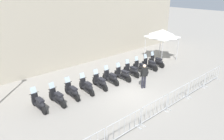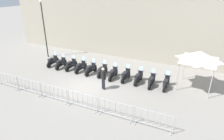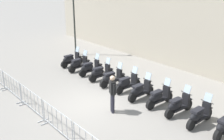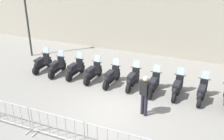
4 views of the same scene
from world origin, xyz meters
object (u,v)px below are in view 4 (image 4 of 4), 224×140
object	(u,v)px
barrier_segment_2	(57,128)
motorcycle_7	(177,88)
motorcycle_4	(111,77)
motorcycle_8	(202,92)
barrier_segment_1	(7,114)
motorcycle_5	(132,80)
motorcycle_2	(75,69)
motorcycle_1	(56,67)
street_lamp	(25,1)
motorcycle_0	(41,63)
motorcycle_6	(153,85)
officer_near_row_end	(145,93)
motorcycle_3	(92,73)

from	to	relation	value
barrier_segment_2	motorcycle_7	bearing A→B (deg)	61.22
motorcycle_4	motorcycle_8	bearing A→B (deg)	6.92
motorcycle_4	barrier_segment_1	world-z (taller)	motorcycle_4
motorcycle_5	barrier_segment_2	bearing A→B (deg)	-97.38
motorcycle_8	barrier_segment_2	distance (m)	6.41
motorcycle_7	motorcycle_2	bearing A→B (deg)	-174.39
motorcycle_1	street_lamp	xyz separation A→B (m)	(-3.38, 1.56, 3.04)
motorcycle_1	barrier_segment_2	size ratio (longest dim) A/B	0.80
motorcycle_0	motorcycle_7	distance (m)	7.50
motorcycle_6	officer_near_row_end	size ratio (longest dim) A/B	1.00
street_lamp	motorcycle_5	bearing A→B (deg)	-7.52
motorcycle_2	motorcycle_3	world-z (taller)	same
motorcycle_6	officer_near_row_end	bearing A→B (deg)	-80.93
motorcycle_0	motorcycle_7	xyz separation A→B (m)	(7.47, 0.73, 0.00)
motorcycle_3	barrier_segment_1	distance (m)	4.85
street_lamp	motorcycle_3	bearing A→B (deg)	-13.11
motorcycle_5	motorcycle_8	size ratio (longest dim) A/B	1.00
motorcycle_4	motorcycle_2	bearing A→B (deg)	-176.89
barrier_segment_2	motorcycle_0	bearing A→B (deg)	137.60
motorcycle_7	motorcycle_3	bearing A→B (deg)	-173.82
motorcycle_4	motorcycle_7	distance (m)	3.22
barrier_segment_2	motorcycle_6	bearing A→B (deg)	70.40
motorcycle_4	officer_near_row_end	xyz separation A→B (m)	(2.44, -1.68, 0.53)
motorcycle_1	motorcycle_3	size ratio (longest dim) A/B	1.00
barrier_segment_2	motorcycle_8	bearing A→B (deg)	53.32
motorcycle_0	motorcycle_2	distance (m)	2.14
motorcycle_2	officer_near_row_end	size ratio (longest dim) A/B	1.00
motorcycle_1	motorcycle_4	bearing A→B (deg)	5.91
motorcycle_3	motorcycle_6	distance (m)	3.23
motorcycle_5	motorcycle_3	bearing A→B (deg)	-172.67
officer_near_row_end	barrier_segment_2	bearing A→B (deg)	-124.30
motorcycle_8	barrier_segment_1	distance (m)	8.09
motorcycle_0	motorcycle_2	xyz separation A→B (m)	(2.13, 0.21, 0.00)
motorcycle_3	barrier_segment_1	xyz separation A→B (m)	(-0.72, -4.79, 0.07)
motorcycle_4	barrier_segment_2	bearing A→B (deg)	-84.65
motorcycle_4	motorcycle_3	bearing A→B (deg)	-177.10
motorcycle_7	motorcycle_1	bearing A→B (deg)	-173.41
motorcycle_0	motorcycle_8	size ratio (longest dim) A/B	1.00
motorcycle_5	motorcycle_8	xyz separation A→B (m)	(3.20, 0.30, 0.00)
motorcycle_3	motorcycle_8	world-z (taller)	same
motorcycle_5	motorcycle_7	world-z (taller)	same
barrier_segment_2	motorcycle_3	bearing A→B (deg)	108.24
motorcycle_8	motorcycle_6	bearing A→B (deg)	-171.06
motorcycle_2	motorcycle_7	bearing A→B (deg)	5.61
motorcycle_8	barrier_segment_1	xyz separation A→B (m)	(-6.05, -5.37, 0.07)
motorcycle_2	motorcycle_5	xyz separation A→B (m)	(3.20, 0.34, 0.00)
motorcycle_7	barrier_segment_2	xyz separation A→B (m)	(-2.76, -5.03, 0.07)
motorcycle_5	motorcycle_7	bearing A→B (deg)	5.03
motorcycle_2	barrier_segment_1	size ratio (longest dim) A/B	0.81
motorcycle_2	motorcycle_5	bearing A→B (deg)	6.00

